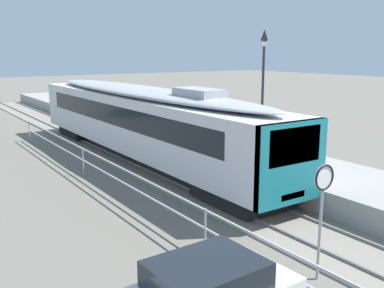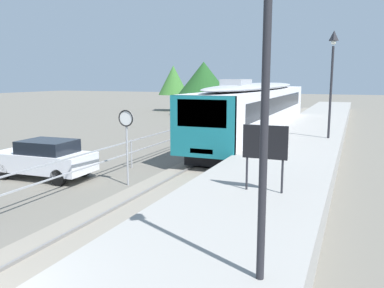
{
  "view_description": "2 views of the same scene",
  "coord_description": "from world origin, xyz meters",
  "px_view_note": "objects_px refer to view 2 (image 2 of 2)",
  "views": [
    {
      "loc": [
        -9.68,
        3.16,
        5.26
      ],
      "look_at": [
        -1.0,
        16.03,
        2.0
      ],
      "focal_mm": 41.19,
      "sensor_mm": 36.0,
      "label": 1
    },
    {
      "loc": [
        5.74,
        -3.02,
        3.92
      ],
      "look_at": [
        0.4,
        10.03,
        1.6
      ],
      "focal_mm": 37.35,
      "sensor_mm": 36.0,
      "label": 2
    }
  ],
  "objects_px": {
    "platform_lamp_near_end": "(267,27)",
    "commuter_train": "(257,107)",
    "platform_lamp_mid_platform": "(332,64)",
    "parked_hatchback_white": "(44,158)",
    "speed_limit_sign": "(126,129)",
    "platform_notice_board": "(265,144)"
  },
  "relations": [
    {
      "from": "speed_limit_sign",
      "to": "platform_notice_board",
      "type": "bearing_deg",
      "value": -19.77
    },
    {
      "from": "platform_lamp_mid_platform",
      "to": "platform_notice_board",
      "type": "xyz_separation_m",
      "value": [
        -0.97,
        -10.96,
        -2.44
      ]
    },
    {
      "from": "commuter_train",
      "to": "parked_hatchback_white",
      "type": "height_order",
      "value": "commuter_train"
    },
    {
      "from": "commuter_train",
      "to": "platform_notice_board",
      "type": "relative_size",
      "value": 11.13
    },
    {
      "from": "speed_limit_sign",
      "to": "platform_lamp_mid_platform",
      "type": "bearing_deg",
      "value": 54.29
    },
    {
      "from": "platform_notice_board",
      "to": "commuter_train",
      "type": "bearing_deg",
      "value": 103.84
    },
    {
      "from": "platform_lamp_mid_platform",
      "to": "speed_limit_sign",
      "type": "xyz_separation_m",
      "value": [
        -6.46,
        -8.99,
        -2.5
      ]
    },
    {
      "from": "platform_lamp_near_end",
      "to": "commuter_train",
      "type": "bearing_deg",
      "value": 103.26
    },
    {
      "from": "platform_lamp_mid_platform",
      "to": "speed_limit_sign",
      "type": "relative_size",
      "value": 1.91
    },
    {
      "from": "speed_limit_sign",
      "to": "parked_hatchback_white",
      "type": "distance_m",
      "value": 3.88
    },
    {
      "from": "platform_notice_board",
      "to": "platform_lamp_mid_platform",
      "type": "bearing_deg",
      "value": 84.95
    },
    {
      "from": "platform_lamp_near_end",
      "to": "platform_lamp_mid_platform",
      "type": "bearing_deg",
      "value": 90.0
    },
    {
      "from": "platform_notice_board",
      "to": "parked_hatchback_white",
      "type": "bearing_deg",
      "value": 169.41
    },
    {
      "from": "platform_lamp_near_end",
      "to": "parked_hatchback_white",
      "type": "bearing_deg",
      "value": 147.35
    },
    {
      "from": "platform_notice_board",
      "to": "platform_lamp_near_end",
      "type": "bearing_deg",
      "value": -78.5
    },
    {
      "from": "platform_lamp_mid_platform",
      "to": "speed_limit_sign",
      "type": "bearing_deg",
      "value": -125.71
    },
    {
      "from": "platform_lamp_mid_platform",
      "to": "platform_notice_board",
      "type": "bearing_deg",
      "value": -95.05
    },
    {
      "from": "platform_lamp_near_end",
      "to": "platform_lamp_mid_platform",
      "type": "height_order",
      "value": "same"
    },
    {
      "from": "platform_lamp_mid_platform",
      "to": "parked_hatchback_white",
      "type": "distance_m",
      "value": 14.22
    },
    {
      "from": "platform_lamp_near_end",
      "to": "speed_limit_sign",
      "type": "xyz_separation_m",
      "value": [
        -6.46,
        6.73,
        -2.5
      ]
    },
    {
      "from": "commuter_train",
      "to": "speed_limit_sign",
      "type": "xyz_separation_m",
      "value": [
        -1.91,
        -12.56,
        -0.02
      ]
    },
    {
      "from": "platform_lamp_mid_platform",
      "to": "parked_hatchback_white",
      "type": "xyz_separation_m",
      "value": [
        -10.09,
        -9.25,
        -3.83
      ]
    }
  ]
}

